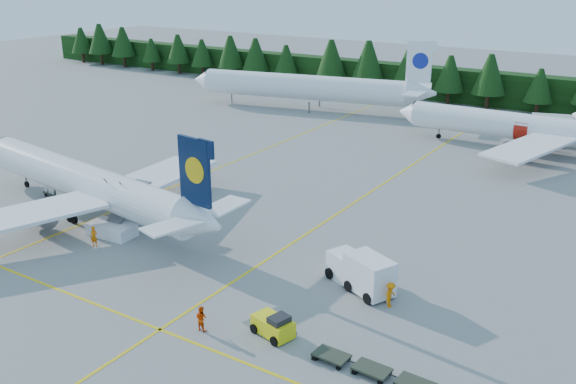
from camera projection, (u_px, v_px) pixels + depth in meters
The scene contains 16 objects.
ground at pixel (157, 275), 52.94m from camera, with size 320.00×320.00×0.00m, color gray.
taxi_stripe_a at pixel (188, 181), 75.90m from camera, with size 0.25×120.00×0.01m, color yellow.
taxi_stripe_b at pixel (336, 214), 65.76m from camera, with size 0.25×120.00×0.01m, color yellow.
taxi_stripe_cross at pixel (101, 306), 48.19m from camera, with size 80.00×0.25×0.01m, color yellow.
treeline_hedge at pixel (470, 87), 116.94m from camera, with size 220.00×4.00×6.00m, color black.
airliner_navy at pixel (80, 181), 65.64m from camera, with size 37.57×30.71×10.96m.
airliner_red at pixel (519, 127), 87.32m from camera, with size 36.80×30.30×10.70m.
airliner_far_left at pixel (296, 86), 112.14m from camera, with size 42.77×12.11×12.56m.
airstairs at pixel (114, 225), 60.73m from camera, with size 4.69×6.36×4.10m.
service_truck at pixel (360, 270), 50.55m from camera, with size 6.60×4.66×3.01m.
baggage_tug at pixel (274, 325), 44.21m from camera, with size 3.31×2.32×1.60m.
dolly_train at pixel (372, 369), 40.08m from camera, with size 8.08×1.65×0.13m.
uld_pair at pixel (62, 189), 69.40m from camera, with size 5.68×3.01×1.89m.
crew_a at pixel (94, 236), 58.12m from camera, with size 0.69×0.45×1.90m, color orange.
crew_b at pixel (201, 318), 44.83m from camera, with size 0.90×0.70×1.85m, color #E84204.
crew_c at pixel (391, 295), 47.82m from camera, with size 0.83×0.56×2.00m, color orange.
Camera 1 is at (34.74, -34.16, 24.40)m, focal length 40.00 mm.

